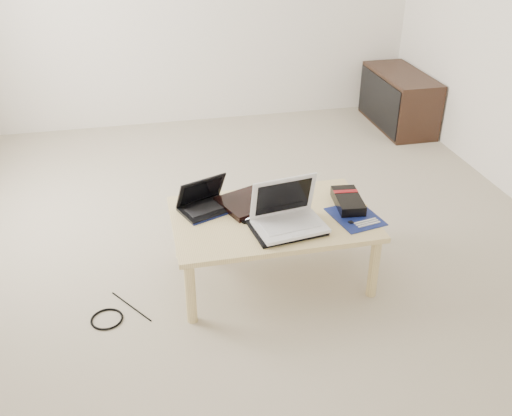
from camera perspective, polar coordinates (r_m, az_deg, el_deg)
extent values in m
plane|color=beige|center=(3.83, -1.51, -1.72)|extent=(4.00, 4.00, 0.00)
cube|color=white|center=(1.49, 13.39, 0.42)|extent=(4.00, 0.10, 2.60)
cube|color=#E5CD8A|center=(3.16, 1.60, -1.06)|extent=(1.10, 0.70, 0.03)
cylinder|color=#E5CD8A|center=(2.96, -6.56, -8.40)|extent=(0.06, 0.06, 0.37)
cylinder|color=#E5CD8A|center=(3.18, 11.71, -5.85)|extent=(0.06, 0.06, 0.37)
cylinder|color=#E5CD8A|center=(3.45, -7.75, -2.32)|extent=(0.06, 0.06, 0.37)
cylinder|color=#E5CD8A|center=(3.64, 8.08, -0.49)|extent=(0.06, 0.06, 0.37)
cube|color=#322014|center=(5.52, 14.10, 10.46)|extent=(0.40, 0.90, 0.50)
cube|color=black|center=(5.44, 12.17, 10.39)|extent=(0.02, 0.86, 0.44)
cube|color=black|center=(3.26, -0.51, 0.63)|extent=(0.42, 0.38, 0.03)
cube|color=black|center=(3.21, -4.95, -0.12)|extent=(0.34, 0.29, 0.02)
cube|color=black|center=(3.20, -4.93, 0.02)|extent=(0.26, 0.19, 0.00)
cube|color=black|center=(3.15, -4.28, -0.52)|extent=(0.07, 0.05, 0.00)
cube|color=black|center=(3.21, -5.53, 1.77)|extent=(0.30, 0.19, 0.18)
cube|color=black|center=(3.20, -5.47, 1.68)|extent=(0.25, 0.15, 0.14)
cube|color=#0B1340|center=(3.14, -4.05, -0.93)|extent=(0.27, 0.12, 0.01)
cube|color=black|center=(3.20, -0.17, -0.19)|extent=(0.30, 0.26, 0.01)
cube|color=white|center=(3.19, -0.17, -0.08)|extent=(0.24, 0.21, 0.00)
cube|color=silver|center=(3.17, 4.14, -0.50)|extent=(0.06, 0.22, 0.02)
cube|color=#9F9EA4|center=(3.17, 4.14, -0.34)|extent=(0.05, 0.18, 0.00)
cube|color=black|center=(3.03, 3.10, -1.95)|extent=(0.40, 0.32, 0.02)
cube|color=white|center=(3.01, 3.42, -1.81)|extent=(0.39, 0.30, 0.02)
cube|color=white|center=(3.00, 3.47, -1.68)|extent=(0.31, 0.18, 0.00)
cube|color=white|center=(2.93, 4.19, -2.55)|extent=(0.08, 0.05, 0.00)
cube|color=white|center=(3.02, 2.73, 1.18)|extent=(0.37, 0.12, 0.24)
cube|color=black|center=(3.02, 2.78, 1.10)|extent=(0.31, 0.09, 0.19)
cube|color=#0D1A54|center=(3.19, 9.89, -0.86)|extent=(0.29, 0.33, 0.01)
cube|color=silver|center=(3.20, 9.09, -0.53)|extent=(0.06, 0.06, 0.01)
cube|color=yellow|center=(3.28, 10.10, 0.21)|extent=(0.10, 0.03, 0.01)
cube|color=yellow|center=(3.27, 10.26, 0.07)|extent=(0.10, 0.03, 0.01)
cube|color=silver|center=(3.15, 10.86, -1.28)|extent=(0.14, 0.04, 0.01)
cube|color=silver|center=(3.13, 11.06, -1.44)|extent=(0.14, 0.04, 0.01)
cube|color=silver|center=(3.12, 11.25, -1.61)|extent=(0.14, 0.04, 0.01)
cube|color=black|center=(3.12, 9.47, -1.41)|extent=(0.03, 0.03, 0.01)
cube|color=black|center=(3.28, 9.17, 0.69)|extent=(0.17, 0.29, 0.06)
cube|color=maroon|center=(3.31, 8.96, 1.66)|extent=(0.14, 0.05, 0.00)
torus|color=black|center=(3.10, 0.23, -1.30)|extent=(0.12, 0.12, 0.01)
torus|color=black|center=(3.16, -14.69, -10.70)|extent=(0.20, 0.20, 0.01)
cylinder|color=black|center=(3.21, -12.37, -9.59)|extent=(0.20, 0.29, 0.01)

